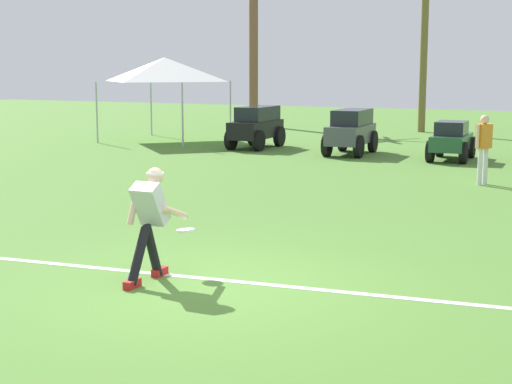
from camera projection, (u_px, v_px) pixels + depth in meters
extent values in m
plane|color=#4D7B2F|center=(216.00, 287.00, 9.43)|extent=(80.00, 80.00, 0.00)
cube|color=white|center=(228.00, 281.00, 9.71)|extent=(26.60, 2.77, 0.01)
cylinder|color=black|center=(152.00, 251.00, 9.76)|extent=(0.12, 0.36, 0.72)
cube|color=red|center=(160.00, 272.00, 9.95)|extent=(0.10, 0.26, 0.10)
cylinder|color=black|center=(139.00, 256.00, 9.48)|extent=(0.12, 0.44, 0.69)
cube|color=red|center=(132.00, 284.00, 9.40)|extent=(0.10, 0.26, 0.10)
cube|color=silver|center=(150.00, 204.00, 9.64)|extent=(0.34, 0.43, 0.57)
sphere|color=beige|center=(155.00, 176.00, 9.70)|extent=(0.21, 0.21, 0.21)
cylinder|color=white|center=(155.00, 174.00, 9.69)|extent=(0.22, 0.22, 0.03)
cylinder|color=beige|center=(175.00, 212.00, 9.83)|extent=(0.08, 0.57, 0.27)
cylinder|color=beige|center=(134.00, 205.00, 9.68)|extent=(0.08, 0.28, 0.49)
cylinder|color=white|center=(185.00, 230.00, 10.07)|extent=(0.27, 0.27, 0.04)
cylinder|color=silver|center=(480.00, 167.00, 17.47)|extent=(0.15, 0.15, 0.82)
cylinder|color=silver|center=(485.00, 166.00, 17.57)|extent=(0.15, 0.15, 0.82)
cube|color=orange|center=(484.00, 136.00, 17.41)|extent=(0.34, 0.39, 0.54)
cylinder|color=beige|center=(478.00, 136.00, 17.29)|extent=(0.10, 0.10, 0.52)
cylinder|color=beige|center=(490.00, 135.00, 17.53)|extent=(0.10, 0.10, 0.52)
sphere|color=beige|center=(485.00, 120.00, 17.35)|extent=(0.27, 0.27, 0.20)
cube|color=black|center=(256.00, 129.00, 25.32)|extent=(1.00, 2.41, 0.55)
cube|color=#1E232B|center=(258.00, 113.00, 25.38)|extent=(0.87, 1.81, 0.46)
cylinder|color=black|center=(253.00, 135.00, 26.32)|extent=(0.19, 0.66, 0.66)
cylinder|color=black|center=(279.00, 136.00, 25.92)|extent=(0.19, 0.66, 0.66)
cylinder|color=black|center=(231.00, 139.00, 24.81)|extent=(0.19, 0.66, 0.66)
cylinder|color=black|center=(259.00, 141.00, 24.42)|extent=(0.19, 0.66, 0.66)
cube|color=#474C51|center=(351.00, 134.00, 23.54)|extent=(1.08, 2.45, 0.55)
cube|color=#1E232B|center=(352.00, 117.00, 23.59)|extent=(0.94, 1.84, 0.46)
cylinder|color=black|center=(343.00, 140.00, 24.53)|extent=(0.21, 0.67, 0.66)
cylinder|color=black|center=(373.00, 141.00, 24.16)|extent=(0.21, 0.67, 0.66)
cylinder|color=black|center=(327.00, 145.00, 23.00)|extent=(0.21, 0.67, 0.66)
cylinder|color=black|center=(359.00, 147.00, 22.64)|extent=(0.21, 0.67, 0.66)
cube|color=#235133|center=(452.00, 142.00, 22.12)|extent=(0.99, 2.24, 0.42)
cube|color=#1E232B|center=(452.00, 128.00, 21.96)|extent=(0.84, 1.13, 0.38)
cylinder|color=black|center=(440.00, 146.00, 23.02)|extent=(0.21, 0.61, 0.60)
cylinder|color=black|center=(471.00, 147.00, 22.68)|extent=(0.21, 0.61, 0.60)
cylinder|color=black|center=(430.00, 151.00, 21.62)|extent=(0.21, 0.61, 0.60)
cylinder|color=black|center=(464.00, 153.00, 21.28)|extent=(0.21, 0.61, 0.60)
cylinder|color=brown|center=(254.00, 42.00, 34.52)|extent=(0.40, 0.40, 7.33)
cylinder|color=brown|center=(424.00, 39.00, 31.00)|extent=(0.29, 0.29, 7.39)
cylinder|color=#B2B5BA|center=(230.00, 110.00, 28.51)|extent=(0.06, 0.06, 2.10)
cylinder|color=#B2B5BA|center=(151.00, 108.00, 29.95)|extent=(0.06, 0.06, 2.10)
cylinder|color=#B2B5BA|center=(182.00, 115.00, 25.47)|extent=(0.06, 0.06, 2.10)
cylinder|color=#B2B5BA|center=(97.00, 112.00, 26.91)|extent=(0.06, 0.06, 2.10)
pyramid|color=white|center=(165.00, 69.00, 27.48)|extent=(3.58, 3.58, 0.83)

